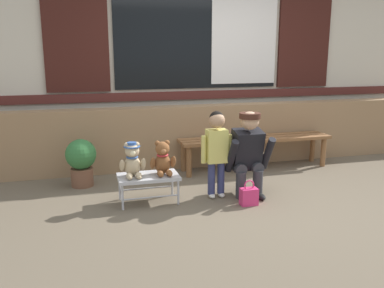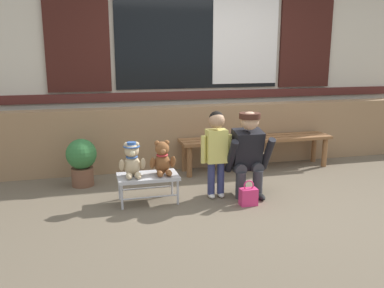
{
  "view_description": "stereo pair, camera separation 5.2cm",
  "coord_description": "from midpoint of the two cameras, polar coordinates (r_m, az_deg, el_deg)",
  "views": [
    {
      "loc": [
        -1.66,
        -3.95,
        1.58
      ],
      "look_at": [
        -0.48,
        0.42,
        0.55
      ],
      "focal_mm": 38.29,
      "sensor_mm": 36.0,
      "label": 1
    },
    {
      "loc": [
        -1.61,
        -3.96,
        1.58
      ],
      "look_at": [
        -0.48,
        0.42,
        0.55
      ],
      "focal_mm": 38.29,
      "sensor_mm": 36.0,
      "label": 2
    }
  ],
  "objects": [
    {
      "name": "small_display_bench",
      "position": [
        4.37,
        -5.82,
        -4.74
      ],
      "size": [
        0.64,
        0.36,
        0.3
      ],
      "color": "#BCBCC1",
      "rests_on": "ground"
    },
    {
      "name": "child_standing",
      "position": [
        4.42,
        3.75,
        -0.12
      ],
      "size": [
        0.35,
        0.18,
        0.96
      ],
      "color": "navy",
      "rests_on": "ground"
    },
    {
      "name": "teddy_bear_with_hat",
      "position": [
        4.29,
        -8.0,
        -2.25
      ],
      "size": [
        0.28,
        0.27,
        0.36
      ],
      "color": "#CCB289",
      "rests_on": "small_display_bench"
    },
    {
      "name": "handbag_on_ground",
      "position": [
        4.36,
        8.2,
        -7.22
      ],
      "size": [
        0.18,
        0.11,
        0.27
      ],
      "color": "#E53370",
      "rests_on": "ground"
    },
    {
      "name": "brick_low_wall",
      "position": [
        5.74,
        2.34,
        1.21
      ],
      "size": [
        8.1,
        0.25,
        0.85
      ],
      "primitive_type": "cube",
      "color": "#997551",
      "rests_on": "ground"
    },
    {
      "name": "potted_plant",
      "position": [
        5.02,
        -14.84,
        -2.1
      ],
      "size": [
        0.36,
        0.36,
        0.57
      ],
      "color": "brown",
      "rests_on": "ground"
    },
    {
      "name": "teddy_bear_plain",
      "position": [
        4.34,
        -3.8,
        -2.1
      ],
      "size": [
        0.28,
        0.26,
        0.36
      ],
      "color": "brown",
      "rests_on": "small_display_bench"
    },
    {
      "name": "wooden_bench_long",
      "position": [
        5.61,
        9.19,
        0.25
      ],
      "size": [
        2.1,
        0.4,
        0.44
      ],
      "color": "brown",
      "rests_on": "ground"
    },
    {
      "name": "ground_plane",
      "position": [
        4.56,
        7.51,
        -7.56
      ],
      "size": [
        60.0,
        60.0,
        0.0
      ],
      "primitive_type": "plane",
      "color": "brown"
    },
    {
      "name": "adult_crouching",
      "position": [
        4.55,
        8.13,
        -1.3
      ],
      "size": [
        0.5,
        0.49,
        0.95
      ],
      "color": "#333338",
      "rests_on": "ground"
    },
    {
      "name": "shop_facade",
      "position": [
        6.12,
        1.04,
        13.21
      ],
      "size": [
        8.27,
        0.26,
        3.2
      ],
      "color": "beige",
      "rests_on": "ground"
    }
  ]
}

